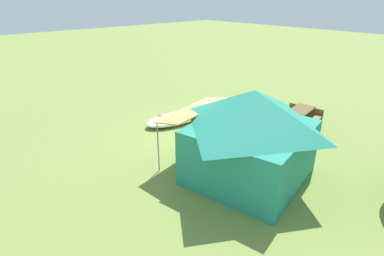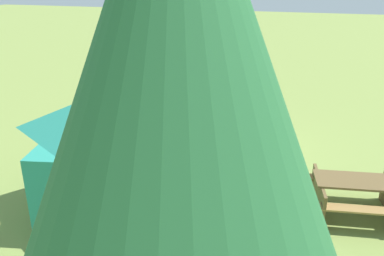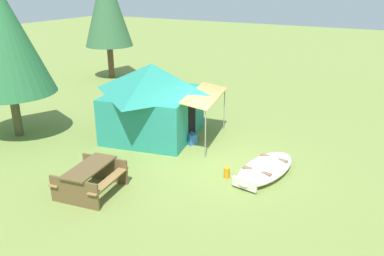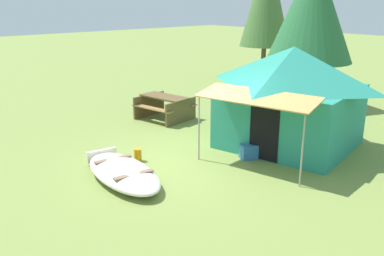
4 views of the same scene
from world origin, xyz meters
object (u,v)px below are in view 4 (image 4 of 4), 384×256
beached_rowboat (123,172)px  picnic_table (165,105)px  pine_tree_far_center (312,8)px  fuel_can (138,155)px  canvas_cabin_tent (291,96)px  cooler_box (252,151)px

beached_rowboat → picnic_table: size_ratio=1.53×
beached_rowboat → pine_tree_far_center: (-1.36, 8.98, 3.31)m
pine_tree_far_center → fuel_can: bearing=-85.5°
canvas_cabin_tent → picnic_table: canvas_cabin_tent is taller
cooler_box → picnic_table: bearing=171.6°
beached_rowboat → canvas_cabin_tent: (1.03, 4.61, 1.19)m
picnic_table → cooler_box: size_ratio=3.24×
fuel_can → pine_tree_far_center: pine_tree_far_center is taller
beached_rowboat → picnic_table: picnic_table is taller
fuel_can → picnic_table: bearing=131.7°
picnic_table → cooler_box: picnic_table is taller
pine_tree_far_center → cooler_box: bearing=-67.9°
fuel_can → pine_tree_far_center: (-0.63, 8.08, 3.35)m
canvas_cabin_tent → fuel_can: size_ratio=14.61×
cooler_box → pine_tree_far_center: (-2.39, 5.86, 3.32)m
canvas_cabin_tent → cooler_box: size_ratio=7.99×
cooler_box → fuel_can: 2.82m
beached_rowboat → picnic_table: bearing=131.1°
beached_rowboat → fuel_can: size_ratio=9.07×
beached_rowboat → cooler_box: size_ratio=4.97×
beached_rowboat → picnic_table: (-3.26, 3.74, 0.29)m
canvas_cabin_tent → pine_tree_far_center: 5.42m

